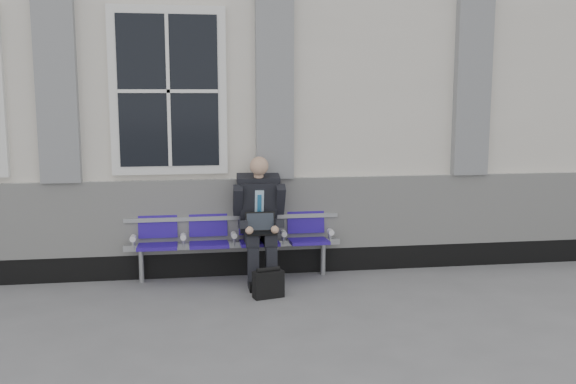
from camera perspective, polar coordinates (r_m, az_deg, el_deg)
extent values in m
plane|color=slate|center=(6.66, -13.50, -10.99)|extent=(70.00, 70.00, 0.00)
cube|color=silver|center=(9.77, -12.24, 7.82)|extent=(14.00, 4.00, 4.20)
cube|color=black|center=(8.02, -12.67, -6.46)|extent=(14.00, 0.10, 0.30)
cube|color=silver|center=(7.87, -12.82, -2.26)|extent=(14.00, 0.08, 0.90)
cube|color=gray|center=(7.84, -19.91, 9.53)|extent=(0.45, 0.14, 2.40)
cube|color=gray|center=(7.76, -1.21, 10.05)|extent=(0.45, 0.14, 2.40)
cube|color=gray|center=(8.46, 16.09, 9.61)|extent=(0.45, 0.14, 2.40)
cube|color=white|center=(7.72, -10.58, 8.80)|extent=(1.35, 0.10, 1.95)
cube|color=black|center=(7.67, -10.59, 8.80)|extent=(1.15, 0.02, 1.75)
cube|color=#9EA0A3|center=(7.78, -4.83, -4.69)|extent=(2.60, 0.07, 0.07)
cube|color=#9EA0A3|center=(7.83, -4.92, -2.28)|extent=(2.60, 0.05, 0.05)
cylinder|color=#9EA0A3|center=(7.84, -12.90, -6.46)|extent=(0.06, 0.06, 0.39)
cylinder|color=#9EA0A3|center=(7.98, 3.14, -5.99)|extent=(0.06, 0.06, 0.39)
cube|color=#230B8B|center=(7.69, -11.52, -4.76)|extent=(0.46, 0.42, 0.07)
cube|color=#230B8B|center=(7.84, -11.50, -2.56)|extent=(0.46, 0.10, 0.40)
cube|color=#230B8B|center=(7.68, -7.03, -4.67)|extent=(0.46, 0.42, 0.07)
cube|color=#230B8B|center=(7.83, -7.11, -2.46)|extent=(0.46, 0.10, 0.40)
cube|color=#230B8B|center=(7.72, -2.56, -4.54)|extent=(0.46, 0.42, 0.07)
cube|color=#230B8B|center=(7.87, -2.74, -2.35)|extent=(0.46, 0.10, 0.40)
cube|color=#230B8B|center=(7.80, 1.83, -4.39)|extent=(0.46, 0.42, 0.07)
cube|color=#230B8B|center=(7.95, 1.57, -2.23)|extent=(0.46, 0.10, 0.40)
cylinder|color=white|center=(7.72, -13.61, -4.02)|extent=(0.07, 0.12, 0.07)
cylinder|color=white|center=(7.69, -9.29, -3.94)|extent=(0.07, 0.12, 0.07)
cylinder|color=white|center=(7.70, -4.82, -3.83)|extent=(0.07, 0.12, 0.07)
cylinder|color=white|center=(7.76, -0.38, -3.70)|extent=(0.07, 0.12, 0.07)
cylinder|color=white|center=(7.86, 3.81, -3.56)|extent=(0.07, 0.12, 0.07)
cube|color=black|center=(7.43, -3.05, -8.30)|extent=(0.12, 0.27, 0.09)
cube|color=black|center=(7.45, -1.42, -8.24)|extent=(0.12, 0.27, 0.09)
cube|color=black|center=(7.43, -3.11, -6.70)|extent=(0.13, 0.14, 0.47)
cube|color=black|center=(7.45, -1.49, -6.65)|extent=(0.13, 0.14, 0.47)
cube|color=black|center=(7.58, -3.28, -4.06)|extent=(0.15, 0.47, 0.15)
cube|color=black|center=(7.60, -1.70, -4.02)|extent=(0.15, 0.47, 0.15)
cube|color=black|center=(7.73, -2.66, -1.19)|extent=(0.44, 0.36, 0.66)
cube|color=#BADEF5|center=(7.60, -2.57, -1.20)|extent=(0.11, 0.10, 0.37)
cube|color=#226AA1|center=(7.60, -2.56, -1.37)|extent=(0.05, 0.08, 0.31)
cube|color=black|center=(7.65, -2.66, 1.09)|extent=(0.51, 0.25, 0.15)
cylinder|color=tan|center=(7.59, -2.62, 1.59)|extent=(0.12, 0.12, 0.11)
sphere|color=tan|center=(7.51, -2.58, 2.33)|extent=(0.22, 0.22, 0.22)
cube|color=black|center=(7.59, -4.49, -0.75)|extent=(0.11, 0.30, 0.39)
cube|color=black|center=(7.64, -0.71, -0.66)|extent=(0.11, 0.30, 0.39)
cube|color=black|center=(7.46, -4.04, -2.89)|extent=(0.10, 0.33, 0.15)
cube|color=black|center=(7.50, -0.83, -2.80)|extent=(0.10, 0.33, 0.15)
sphere|color=tan|center=(7.33, -3.46, -3.43)|extent=(0.09, 0.09, 0.09)
sphere|color=tan|center=(7.35, -1.17, -3.36)|extent=(0.09, 0.09, 0.09)
cube|color=black|center=(7.43, -2.38, -3.66)|extent=(0.35, 0.24, 0.02)
cube|color=black|center=(7.53, -2.48, -2.64)|extent=(0.35, 0.10, 0.22)
cube|color=black|center=(7.52, -2.47, -2.65)|extent=(0.32, 0.07, 0.19)
cube|color=black|center=(7.11, -1.76, -8.21)|extent=(0.36, 0.22, 0.30)
cylinder|color=black|center=(7.07, -1.76, -6.92)|extent=(0.27, 0.12, 0.05)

